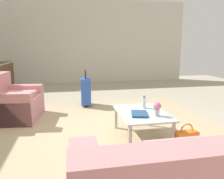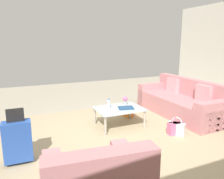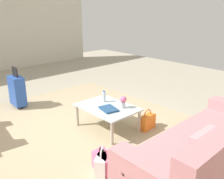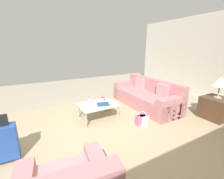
{
  "view_description": "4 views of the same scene",
  "coord_description": "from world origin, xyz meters",
  "px_view_note": "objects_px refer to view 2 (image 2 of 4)",
  "views": [
    {
      "loc": [
        -3.44,
        0.56,
        1.4
      ],
      "look_at": [
        -0.02,
        -0.11,
        0.7
      ],
      "focal_mm": 35.0,
      "sensor_mm": 36.0,
      "label": 1
    },
    {
      "loc": [
        1.54,
        3.48,
        1.77
      ],
      "look_at": [
        0.15,
        0.36,
        1.03
      ],
      "focal_mm": 35.0,
      "sensor_mm": 36.0,
      "label": 2
    },
    {
      "loc": [
        -3.28,
        2.07,
        1.98
      ],
      "look_at": [
        -0.58,
        -0.44,
        0.76
      ],
      "focal_mm": 40.0,
      "sensor_mm": 36.0,
      "label": 3
    },
    {
      "loc": [
        1.06,
        2.94,
        1.88
      ],
      "look_at": [
        -0.55,
        0.0,
        0.93
      ],
      "focal_mm": 24.0,
      "sensor_mm": 36.0,
      "label": 4
    }
  ],
  "objects_px": {
    "suitcase_blue": "(18,141)",
    "handbag_white": "(176,128)",
    "handbag_orange": "(127,111)",
    "water_bottle": "(109,104)",
    "flower_vase": "(125,100)",
    "coffee_table_book": "(126,108)",
    "couch": "(182,103)",
    "coffee_table": "(119,110)",
    "handbag_pink": "(176,128)"
  },
  "relations": [
    {
      "from": "suitcase_blue",
      "to": "handbag_white",
      "type": "height_order",
      "value": "suitcase_blue"
    },
    {
      "from": "suitcase_blue",
      "to": "handbag_orange",
      "type": "height_order",
      "value": "suitcase_blue"
    },
    {
      "from": "water_bottle",
      "to": "flower_vase",
      "type": "height_order",
      "value": "flower_vase"
    },
    {
      "from": "suitcase_blue",
      "to": "coffee_table_book",
      "type": "bearing_deg",
      "value": -163.7
    },
    {
      "from": "coffee_table_book",
      "to": "water_bottle",
      "type": "bearing_deg",
      "value": -15.55
    },
    {
      "from": "flower_vase",
      "to": "coffee_table_book",
      "type": "bearing_deg",
      "value": 66.5
    },
    {
      "from": "couch",
      "to": "handbag_white",
      "type": "distance_m",
      "value": 1.35
    },
    {
      "from": "water_bottle",
      "to": "coffee_table_book",
      "type": "distance_m",
      "value": 0.38
    },
    {
      "from": "coffee_table",
      "to": "handbag_white",
      "type": "distance_m",
      "value": 1.21
    },
    {
      "from": "couch",
      "to": "coffee_table",
      "type": "height_order",
      "value": "couch"
    },
    {
      "from": "water_bottle",
      "to": "handbag_white",
      "type": "distance_m",
      "value": 1.45
    },
    {
      "from": "couch",
      "to": "flower_vase",
      "type": "relative_size",
      "value": 11.61
    },
    {
      "from": "water_bottle",
      "to": "flower_vase",
      "type": "xyz_separation_m",
      "value": [
        -0.42,
        -0.05,
        0.03
      ]
    },
    {
      "from": "water_bottle",
      "to": "handbag_pink",
      "type": "distance_m",
      "value": 1.44
    },
    {
      "from": "couch",
      "to": "handbag_orange",
      "type": "relative_size",
      "value": 6.65
    },
    {
      "from": "coffee_table_book",
      "to": "suitcase_blue",
      "type": "distance_m",
      "value": 2.21
    },
    {
      "from": "coffee_table",
      "to": "handbag_white",
      "type": "xyz_separation_m",
      "value": [
        -0.84,
        0.84,
        -0.23
      ]
    },
    {
      "from": "flower_vase",
      "to": "handbag_orange",
      "type": "height_order",
      "value": "flower_vase"
    },
    {
      "from": "coffee_table_book",
      "to": "couch",
      "type": "bearing_deg",
      "value": -160.07
    },
    {
      "from": "handbag_white",
      "to": "couch",
      "type": "bearing_deg",
      "value": -135.75
    },
    {
      "from": "flower_vase",
      "to": "handbag_pink",
      "type": "bearing_deg",
      "value": 122.49
    },
    {
      "from": "coffee_table",
      "to": "coffee_table_book",
      "type": "relative_size",
      "value": 3.23
    },
    {
      "from": "water_bottle",
      "to": "handbag_white",
      "type": "relative_size",
      "value": 0.57
    },
    {
      "from": "couch",
      "to": "handbag_orange",
      "type": "xyz_separation_m",
      "value": [
        1.33,
        -0.39,
        -0.17
      ]
    },
    {
      "from": "coffee_table_book",
      "to": "handbag_orange",
      "type": "height_order",
      "value": "coffee_table_book"
    },
    {
      "from": "flower_vase",
      "to": "handbag_orange",
      "type": "relative_size",
      "value": 0.57
    },
    {
      "from": "coffee_table",
      "to": "suitcase_blue",
      "type": "relative_size",
      "value": 1.16
    },
    {
      "from": "water_bottle",
      "to": "suitcase_blue",
      "type": "xyz_separation_m",
      "value": [
        1.8,
        0.8,
        -0.14
      ]
    },
    {
      "from": "coffee_table_book",
      "to": "suitcase_blue",
      "type": "relative_size",
      "value": 0.36
    },
    {
      "from": "handbag_pink",
      "to": "handbag_white",
      "type": "height_order",
      "value": "same"
    },
    {
      "from": "couch",
      "to": "coffee_table",
      "type": "distance_m",
      "value": 1.8
    },
    {
      "from": "couch",
      "to": "handbag_white",
      "type": "height_order",
      "value": "couch"
    },
    {
      "from": "couch",
      "to": "water_bottle",
      "type": "bearing_deg",
      "value": 0.0
    },
    {
      "from": "coffee_table",
      "to": "coffee_table_book",
      "type": "xyz_separation_m",
      "value": [
        -0.12,
        0.08,
        0.06
      ]
    },
    {
      "from": "couch",
      "to": "coffee_table_book",
      "type": "xyz_separation_m",
      "value": [
        1.68,
        0.18,
        0.12
      ]
    },
    {
      "from": "couch",
      "to": "flower_vase",
      "type": "bearing_deg",
      "value": -1.81
    },
    {
      "from": "flower_vase",
      "to": "handbag_pink",
      "type": "distance_m",
      "value": 1.22
    },
    {
      "from": "flower_vase",
      "to": "handbag_pink",
      "type": "relative_size",
      "value": 0.57
    },
    {
      "from": "flower_vase",
      "to": "water_bottle",
      "type": "bearing_deg",
      "value": 6.79
    },
    {
      "from": "couch",
      "to": "handbag_white",
      "type": "bearing_deg",
      "value": 44.25
    },
    {
      "from": "water_bottle",
      "to": "handbag_orange",
      "type": "xyz_separation_m",
      "value": [
        -0.66,
        -0.39,
        -0.37
      ]
    },
    {
      "from": "flower_vase",
      "to": "handbag_orange",
      "type": "xyz_separation_m",
      "value": [
        -0.24,
        -0.34,
        -0.4
      ]
    },
    {
      "from": "couch",
      "to": "handbag_white",
      "type": "relative_size",
      "value": 6.65
    },
    {
      "from": "couch",
      "to": "handbag_orange",
      "type": "height_order",
      "value": "couch"
    },
    {
      "from": "couch",
      "to": "water_bottle",
      "type": "distance_m",
      "value": 2.01
    },
    {
      "from": "water_bottle",
      "to": "flower_vase",
      "type": "distance_m",
      "value": 0.42
    },
    {
      "from": "handbag_pink",
      "to": "couch",
      "type": "bearing_deg",
      "value": -136.17
    },
    {
      "from": "flower_vase",
      "to": "couch",
      "type": "bearing_deg",
      "value": 178.19
    },
    {
      "from": "handbag_pink",
      "to": "handbag_white",
      "type": "bearing_deg",
      "value": 86.83
    },
    {
      "from": "couch",
      "to": "suitcase_blue",
      "type": "bearing_deg",
      "value": 11.89
    }
  ]
}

